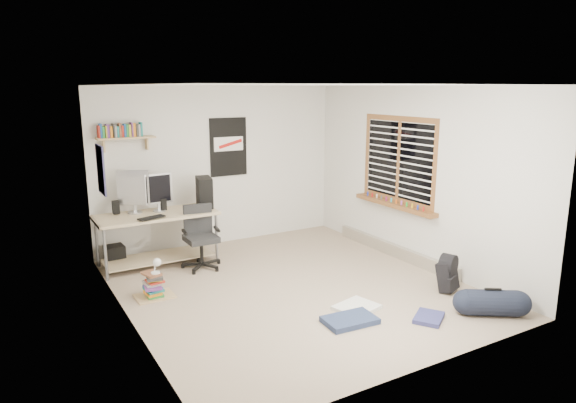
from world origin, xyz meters
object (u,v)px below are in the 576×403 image
backpack (447,276)px  book_stack (154,285)px  office_chair (201,234)px  duffel_bag (492,303)px  desk (158,239)px

backpack → book_stack: backpack is taller
office_chair → backpack: 3.30m
office_chair → duffel_bag: (2.23, -3.07, -0.35)m
desk → book_stack: desk is taller
backpack → duffel_bag: size_ratio=0.63×
book_stack → backpack: bearing=-27.4°
desk → duffel_bag: bearing=-51.0°
office_chair → book_stack: bearing=-132.7°
desk → backpack: (2.80, -2.79, -0.16)m
desk → office_chair: 0.68m
backpack → desk: bearing=114.0°
duffel_bag → book_stack: 3.91m
office_chair → book_stack: office_chair is taller
backpack → duffel_bag: 0.74m
backpack → book_stack: 3.59m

